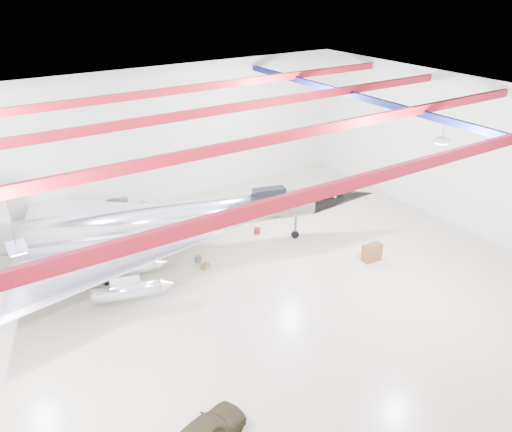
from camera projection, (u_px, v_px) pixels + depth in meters
floor at (217, 302)px, 29.10m from camera, size 40.00×40.00×0.00m
wall_back at (120, 144)px, 37.98m from camera, size 40.00×0.00×40.00m
wall_right at (455, 152)px, 36.38m from camera, size 0.00×30.00×30.00m
ceiling at (210, 117)px, 24.24m from camera, size 40.00×40.00×0.00m
ceiling_structure at (210, 130)px, 24.54m from camera, size 39.50×29.50×1.08m
jet_aircraft at (166, 223)px, 32.71m from camera, size 27.61×20.02×7.70m
jeep at (206, 432)px, 20.15m from camera, size 4.03×2.50×1.28m
desk at (372, 253)px, 33.07m from camera, size 1.33×0.74×1.18m
toolbox_red at (127, 266)px, 32.34m from camera, size 0.55×0.48×0.34m
engine_drum at (198, 259)px, 33.09m from camera, size 0.45×0.45×0.40m
parts_bin at (217, 224)px, 37.71m from camera, size 0.69×0.64×0.39m
crate_small at (103, 277)px, 31.30m from camera, size 0.49×0.45×0.28m
tool_chest at (257, 231)px, 36.67m from camera, size 0.62×0.62×0.43m
oil_barrel at (205, 266)px, 32.34m from camera, size 0.61×0.56×0.34m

